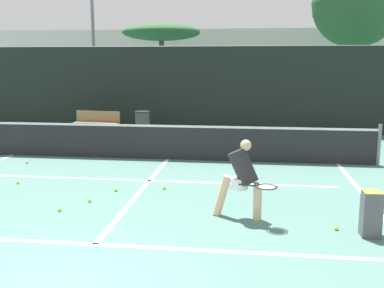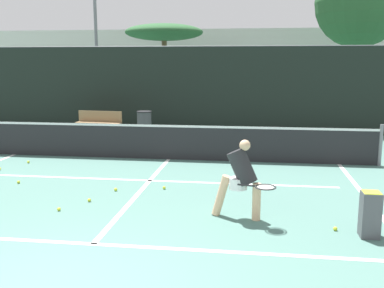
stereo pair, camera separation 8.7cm
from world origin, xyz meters
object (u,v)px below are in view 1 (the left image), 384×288
Objects in this scene: parked_car at (153,104)px; ball_hopper at (371,213)px; trash_bin at (143,124)px; player_practicing at (242,177)px; courtside_bench at (97,122)px.

ball_hopper is at bearing -65.29° from parked_car.
player_practicing is at bearing -65.33° from trash_bin.
trash_bin is at bearing -81.59° from parked_car.
trash_bin reaches higher than ball_hopper.
player_practicing is 2.08m from ball_hopper.
player_practicing is 0.34× the size of parked_car.
courtside_bench is (-5.40, 8.21, -0.26)m from player_practicing.
player_practicing is 8.70m from trash_bin.
trash_bin is (1.77, -0.31, -0.01)m from courtside_bench.
parked_car is (-0.81, 5.46, 0.18)m from trash_bin.
ball_hopper is 0.18× the size of parked_car.
player_practicing reaches higher than trash_bin.
parked_car is at bearing 98.41° from trash_bin.
ball_hopper is 10.14m from trash_bin.
ball_hopper is 0.41× the size of courtside_bench.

